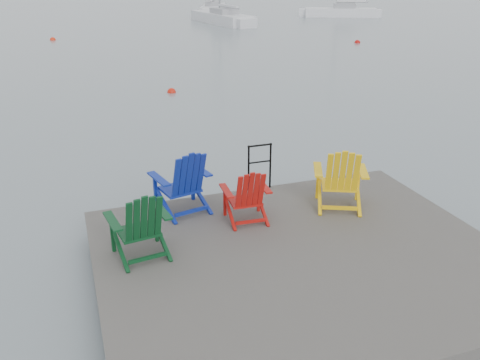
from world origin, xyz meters
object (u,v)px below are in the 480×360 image
object	(u,v)px
chair_red	(247,195)
chair_yellow	(341,177)
sailboat_far	(341,13)
buoy_c	(357,43)
handrail	(260,162)
buoy_a	(172,92)
chair_green	(140,224)
sailboat_near	(222,19)
chair_blue	(183,181)
buoy_d	(244,24)
sailboat_mid	(213,10)
buoy_b	(53,40)

from	to	relation	value
chair_red	chair_yellow	size ratio (longest dim) A/B	0.84
sailboat_far	buoy_c	bearing A→B (deg)	178.74
handrail	buoy_a	xyz separation A→B (m)	(0.56, 10.69, -1.04)
chair_green	sailboat_near	distance (m)	38.82
sailboat_near	sailboat_far	bearing A→B (deg)	-0.48
sailboat_far	buoy_c	xyz separation A→B (m)	(-8.09, -16.36, -0.36)
chair_blue	buoy_d	size ratio (longest dim) A/B	3.42
chair_red	chair_yellow	xyz separation A→B (m)	(1.71, -0.05, 0.09)
sailboat_mid	buoy_c	size ratio (longest dim) A/B	30.16
chair_green	sailboat_far	world-z (taller)	sailboat_far
chair_blue	chair_yellow	distance (m)	2.72
chair_red	sailboat_far	xyz separation A→B (m)	(23.36, 37.90, -0.63)
buoy_a	buoy_d	world-z (taller)	same
chair_green	buoy_d	size ratio (longest dim) A/B	3.20
sailboat_mid	buoy_d	size ratio (longest dim) A/B	33.06
buoy_a	buoy_b	world-z (taller)	buoy_b
chair_green	sailboat_mid	world-z (taller)	sailboat_mid
chair_yellow	chair_blue	bearing A→B (deg)	-171.09
handrail	buoy_c	size ratio (longest dim) A/B	2.44
handrail	chair_blue	bearing A→B (deg)	-162.59
chair_green	buoy_d	xyz separation A→B (m)	(14.24, 35.47, -1.04)
sailboat_mid	buoy_c	world-z (taller)	sailboat_mid
chair_blue	sailboat_mid	xyz separation A→B (m)	(13.84, 45.14, -0.73)
sailboat_far	buoy_d	size ratio (longest dim) A/B	28.04
handrail	chair_green	bearing A→B (deg)	-145.19
handrail	buoy_d	world-z (taller)	handrail
handrail	chair_green	world-z (taller)	chair_green
chair_green	chair_yellow	distance (m)	3.58
chair_green	chair_yellow	bearing A→B (deg)	0.16
buoy_d	sailboat_near	bearing A→B (deg)	141.85
handrail	buoy_d	xyz separation A→B (m)	(11.73, 33.72, -1.04)
chair_blue	sailboat_far	distance (m)	44.43
sailboat_far	chair_yellow	bearing A→B (deg)	175.34
chair_green	chair_blue	xyz separation A→B (m)	(0.93, 1.25, 0.04)
chair_green	sailboat_far	bearing A→B (deg)	48.65
chair_green	sailboat_mid	bearing A→B (deg)	64.21
buoy_b	sailboat_near	bearing A→B (deg)	26.34
chair_blue	chair_yellow	bearing A→B (deg)	-28.74
chair_blue	buoy_d	distance (m)	36.73
buoy_a	sailboat_near	bearing A→B (deg)	68.36
chair_blue	chair_red	distance (m)	1.14
chair_green	chair_yellow	world-z (taller)	chair_yellow
buoy_a	buoy_c	xyz separation A→B (m)	(14.03, 9.66, 0.00)
sailboat_mid	buoy_d	xyz separation A→B (m)	(-0.53, -10.93, -0.36)
chair_yellow	buoy_d	distance (m)	36.57
handrail	chair_yellow	world-z (taller)	chair_yellow
chair_yellow	sailboat_near	world-z (taller)	sailboat_near
chair_red	buoy_a	world-z (taller)	chair_red
chair_blue	chair_yellow	world-z (taller)	chair_blue
sailboat_far	buoy_d	bearing A→B (deg)	130.36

